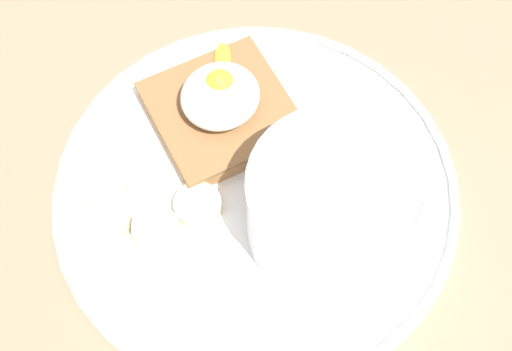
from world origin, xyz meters
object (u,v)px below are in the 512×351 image
at_px(toast_slice, 221,112).
at_px(poached_egg, 220,94).
at_px(banana_slice_back, 105,223).
at_px(oatmeal_bowl, 333,205).
at_px(banana_slice_front, 156,230).
at_px(banana_slice_left, 198,206).
at_px(banana_slice_right, 139,175).
at_px(banana_slice_inner, 99,185).

distance_m(toast_slice, poached_egg, 0.02).
distance_m(poached_egg, banana_slice_back, 0.12).
distance_m(oatmeal_bowl, banana_slice_front, 0.12).
relative_size(toast_slice, banana_slice_left, 2.76).
relative_size(poached_egg, banana_slice_front, 1.63).
relative_size(oatmeal_bowl, banana_slice_back, 3.22).
relative_size(oatmeal_bowl, poached_egg, 1.52).
bearing_deg(banana_slice_right, oatmeal_bowl, 116.48).
bearing_deg(banana_slice_right, banana_slice_left, 103.21).
distance_m(toast_slice, banana_slice_back, 0.12).
distance_m(oatmeal_bowl, toast_slice, 0.12).
bearing_deg(banana_slice_front, banana_slice_left, 166.61).
height_order(poached_egg, banana_slice_back, poached_egg).
xyz_separation_m(oatmeal_bowl, banana_slice_back, (0.10, -0.11, -0.03)).
bearing_deg(banana_slice_left, banana_slice_right, -76.79).
relative_size(oatmeal_bowl, banana_slice_front, 2.48).
bearing_deg(banana_slice_right, poached_egg, 174.76).
distance_m(banana_slice_left, banana_slice_inner, 0.07).
height_order(banana_slice_left, banana_slice_inner, banana_slice_left).
distance_m(oatmeal_bowl, poached_egg, 0.12).
xyz_separation_m(oatmeal_bowl, banana_slice_inner, (0.08, -0.14, -0.03)).
distance_m(poached_egg, banana_slice_left, 0.08).
bearing_deg(banana_slice_back, banana_slice_front, 121.90).
xyz_separation_m(poached_egg, banana_slice_back, (0.12, 0.00, -0.03)).
bearing_deg(poached_egg, toast_slice, 42.12).
bearing_deg(oatmeal_bowl, banana_slice_left, -56.48).
bearing_deg(banana_slice_right, banana_slice_front, 61.33).
height_order(banana_slice_back, banana_slice_inner, same).
xyz_separation_m(banana_slice_back, banana_slice_right, (-0.04, -0.01, 0.00)).
height_order(poached_egg, banana_slice_right, poached_egg).
bearing_deg(banana_slice_front, toast_slice, -162.05).
bearing_deg(oatmeal_bowl, banana_slice_inner, -58.53).
bearing_deg(oatmeal_bowl, toast_slice, -97.43).
bearing_deg(banana_slice_left, banana_slice_inner, -61.11).
bearing_deg(banana_slice_left, toast_slice, -148.82).
relative_size(oatmeal_bowl, toast_slice, 0.92).
xyz_separation_m(toast_slice, banana_slice_left, (0.06, 0.04, -0.00)).
height_order(toast_slice, banana_slice_right, toast_slice).
xyz_separation_m(banana_slice_back, banana_slice_inner, (-0.02, -0.02, 0.00)).
bearing_deg(oatmeal_bowl, banana_slice_front, -45.25).
bearing_deg(banana_slice_back, banana_slice_right, -167.38).
bearing_deg(oatmeal_bowl, banana_slice_right, -63.52).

